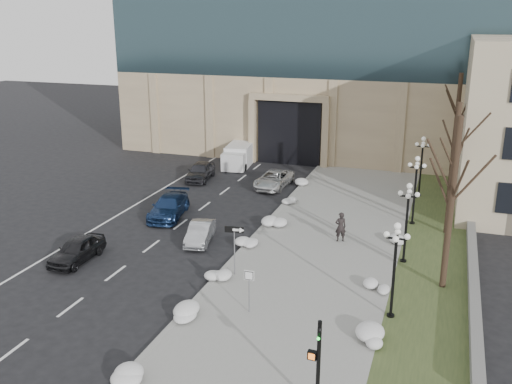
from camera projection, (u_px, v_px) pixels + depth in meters
ground at (172, 354)px, 23.80m from camera, size 160.00×160.00×0.00m
sidewalk at (326, 242)px, 35.33m from camera, size 9.00×40.00×0.12m
curb at (257, 233)px, 36.72m from camera, size 0.30×40.00×0.14m
grass_strip at (435, 256)px, 33.32m from camera, size 4.00×40.00×0.10m
stone_wall at (472, 243)px, 34.41m from camera, size 0.50×30.00×0.70m
car_a at (77, 250)px, 32.59m from camera, size 1.67×4.08×1.39m
car_b at (200, 233)px, 35.33m from camera, size 2.06×3.94×1.23m
car_c at (169, 207)px, 39.73m from camera, size 2.96×5.33×1.46m
car_d at (274, 179)px, 46.52m from camera, size 2.46×4.92×1.34m
car_e at (200, 171)px, 48.56m from camera, size 2.43×4.68×1.52m
pedestrian at (341, 227)px, 35.05m from camera, size 0.81×0.69×1.88m
box_truck at (240, 155)px, 53.32m from camera, size 2.85×6.32×1.94m
one_way_sign at (237, 236)px, 30.12m from camera, size 1.08×0.32×2.88m
keep_sign at (249, 282)px, 26.46m from camera, size 0.49×0.07×2.27m
traffic_signal at (317, 368)px, 19.80m from camera, size 0.63×0.84×3.69m
snow_clump_a at (120, 380)px, 21.65m from camera, size 1.10×1.60×0.36m
snow_clump_b at (185, 316)px, 26.23m from camera, size 1.10×1.60×0.36m
snow_clump_c at (215, 278)px, 30.02m from camera, size 1.10×1.60×0.36m
snow_clump_d at (248, 243)px, 34.52m from camera, size 1.10×1.60×0.36m
snow_clump_e at (275, 222)px, 38.13m from camera, size 1.10×1.60×0.36m
snow_clump_f at (289, 201)px, 42.28m from camera, size 1.10×1.60×0.36m
snow_clump_g at (304, 183)px, 46.82m from camera, size 1.10×1.60×0.36m
snow_clump_h at (366, 338)px, 24.44m from camera, size 1.10×1.60×0.36m
snow_clump_i at (377, 285)px, 29.22m from camera, size 1.10×1.60×0.36m
snow_clump_j at (397, 243)px, 34.57m from camera, size 1.10×1.60×0.36m
lamppost_a at (395, 258)px, 25.72m from camera, size 1.18×1.18×4.76m
lamppost_b at (407, 212)px, 31.58m from camera, size 1.18×1.18×4.76m
lamppost_c at (416, 181)px, 37.45m from camera, size 1.18×1.18×4.76m
lamppost_d at (422, 158)px, 43.31m from camera, size 1.18×1.18×4.76m
tree_near at (454, 180)px, 27.82m from camera, size 3.20×3.20×9.00m
tree_mid at (455, 151)px, 35.14m from camera, size 3.20×3.20×8.50m
tree_far at (457, 119)px, 42.16m from camera, size 3.20×3.20×9.50m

